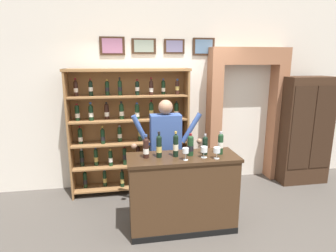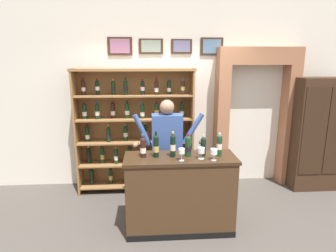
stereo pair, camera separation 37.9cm
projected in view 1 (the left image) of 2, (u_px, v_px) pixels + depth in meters
ground_plane at (180, 228)px, 3.78m from camera, size 14.00×14.00×0.02m
back_wall at (162, 84)px, 4.91m from camera, size 12.00×0.19×3.56m
wine_shelf at (130, 129)px, 4.61m from camera, size 1.94×0.36×2.05m
archway_doorway at (244, 108)px, 5.13m from camera, size 1.40×0.45×2.39m
side_cabinet at (304, 130)px, 5.07m from camera, size 0.86×0.48×1.90m
tasting_counter at (182, 193)px, 3.66m from camera, size 1.40×0.53×1.00m
shopkeeper at (166, 143)px, 4.05m from camera, size 1.03×0.22×1.64m
tasting_bottle_brunello at (146, 148)px, 3.46m from camera, size 0.07×0.07×0.30m
tasting_bottle_prosecco at (159, 146)px, 3.48m from camera, size 0.07×0.07×0.33m
tasting_bottle_grappa at (176, 145)px, 3.50m from camera, size 0.07×0.07×0.32m
tasting_bottle_riserva at (191, 145)px, 3.55m from camera, size 0.08×0.08×0.28m
tasting_bottle_bianco at (205, 145)px, 3.59m from camera, size 0.07×0.07×0.27m
tasting_bottle_chianti at (221, 143)px, 3.60m from camera, size 0.07×0.07×0.29m
wine_glass_spare at (204, 150)px, 3.48m from camera, size 0.08×0.08×0.14m
wine_glass_right at (217, 150)px, 3.44m from camera, size 0.08×0.08×0.14m
wine_glass_left at (186, 151)px, 3.38m from camera, size 0.08×0.08×0.15m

